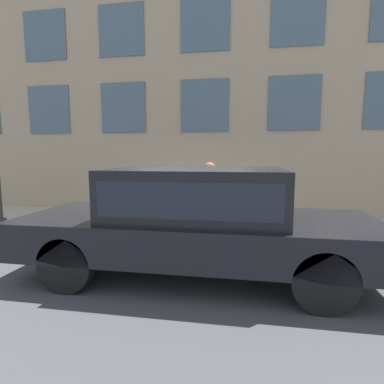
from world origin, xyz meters
The scene contains 6 objects.
ground_plane centered at (0.00, 0.00, 0.00)m, with size 80.00×80.00×0.00m, color #47474C.
sidewalk centered at (1.56, 0.00, 0.07)m, with size 3.13×60.00×0.15m.
building_facade centered at (3.27, 0.00, 5.08)m, with size 0.33×40.00×10.15m.
fire_hydrant centered at (0.39, 0.29, 0.59)m, with size 0.38×0.48×0.85m.
person centered at (0.46, -0.46, 1.11)m, with size 0.39×0.25×1.59m.
parked_car_charcoal_near centered at (-1.27, -0.45, 0.94)m, with size 2.02×5.40×1.68m.
Camera 1 is at (-5.78, -1.14, 1.88)m, focal length 28.00 mm.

